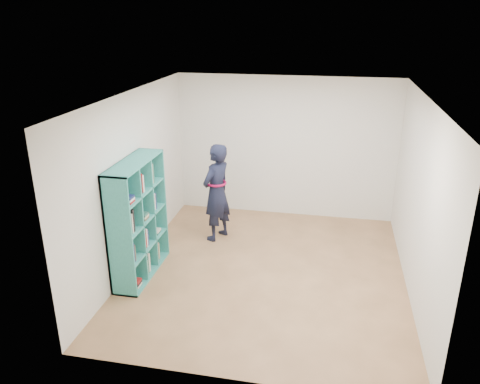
# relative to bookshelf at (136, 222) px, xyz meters

# --- Properties ---
(floor) EXTENTS (4.50, 4.50, 0.00)m
(floor) POSITION_rel_bookshelf_xyz_m (1.83, 0.40, -0.83)
(floor) COLOR brown
(floor) RESTS_ON ground
(ceiling) EXTENTS (4.50, 4.50, 0.00)m
(ceiling) POSITION_rel_bookshelf_xyz_m (1.83, 0.40, 1.77)
(ceiling) COLOR white
(ceiling) RESTS_ON wall_back
(wall_left) EXTENTS (0.02, 4.50, 2.60)m
(wall_left) POSITION_rel_bookshelf_xyz_m (-0.17, 0.40, 0.47)
(wall_left) COLOR white
(wall_left) RESTS_ON floor
(wall_right) EXTENTS (0.02, 4.50, 2.60)m
(wall_right) POSITION_rel_bookshelf_xyz_m (3.83, 0.40, 0.47)
(wall_right) COLOR white
(wall_right) RESTS_ON floor
(wall_back) EXTENTS (4.00, 0.02, 2.60)m
(wall_back) POSITION_rel_bookshelf_xyz_m (1.83, 2.65, 0.47)
(wall_back) COLOR white
(wall_back) RESTS_ON floor
(wall_front) EXTENTS (4.00, 0.02, 2.60)m
(wall_front) POSITION_rel_bookshelf_xyz_m (1.83, -1.85, 0.47)
(wall_front) COLOR white
(wall_front) RESTS_ON floor
(bookshelf) EXTENTS (0.38, 1.30, 1.73)m
(bookshelf) POSITION_rel_bookshelf_xyz_m (0.00, 0.00, 0.00)
(bookshelf) COLOR teal
(bookshelf) RESTS_ON floor
(person) EXTENTS (0.61, 0.71, 1.66)m
(person) POSITION_rel_bookshelf_xyz_m (0.84, 1.36, -0.00)
(person) COLOR black
(person) RESTS_ON floor
(smartphone) EXTENTS (0.05, 0.09, 0.13)m
(smartphone) POSITION_rel_bookshelf_xyz_m (0.73, 1.50, 0.11)
(smartphone) COLOR silver
(smartphone) RESTS_ON person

